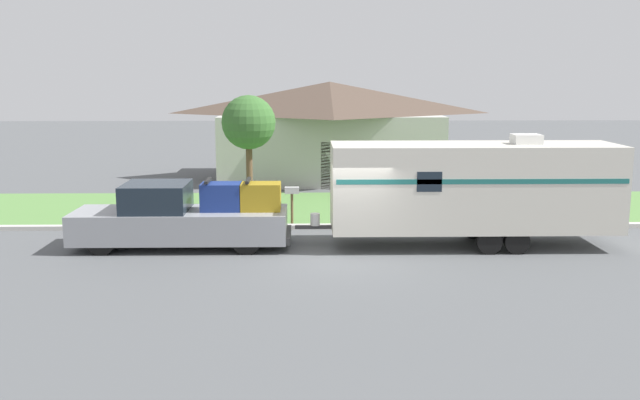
{
  "coord_description": "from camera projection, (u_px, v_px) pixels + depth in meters",
  "views": [
    {
      "loc": [
        -1.17,
        -19.32,
        5.03
      ],
      "look_at": [
        -0.74,
        1.26,
        1.4
      ],
      "focal_mm": 40.0,
      "sensor_mm": 36.0,
      "label": 1
    }
  ],
  "objects": [
    {
      "name": "lawn_strip",
      "position": [
        336.0,
        208.0,
        27.2
      ],
      "size": [
        80.0,
        7.0,
        0.03
      ],
      "color": "#568442",
      "rests_on": "ground_plane"
    },
    {
      "name": "curb_strip",
      "position": [
        341.0,
        226.0,
        23.6
      ],
      "size": [
        80.0,
        0.3,
        0.14
      ],
      "color": "beige",
      "rests_on": "ground_plane"
    },
    {
      "name": "ground_plane",
      "position": [
        347.0,
        257.0,
        19.92
      ],
      "size": [
        120.0,
        120.0,
        0.0
      ],
      "primitive_type": "plane",
      "color": "#515456"
    },
    {
      "name": "travel_trailer",
      "position": [
        474.0,
        187.0,
        20.93
      ],
      "size": [
        9.43,
        2.31,
        3.32
      ],
      "color": "black",
      "rests_on": "ground_plane"
    },
    {
      "name": "house_across_street",
      "position": [
        330.0,
        129.0,
        34.71
      ],
      "size": [
        11.07,
        7.58,
        4.7
      ],
      "color": "#B2B2A8",
      "rests_on": "ground_plane"
    },
    {
      "name": "tree_in_yard",
      "position": [
        249.0,
        123.0,
        26.26
      ],
      "size": [
        2.0,
        2.0,
        4.3
      ],
      "color": "brown",
      "rests_on": "ground_plane"
    },
    {
      "name": "mailbox",
      "position": [
        292.0,
        196.0,
        23.99
      ],
      "size": [
        0.48,
        0.2,
        1.3
      ],
      "color": "brown",
      "rests_on": "ground_plane"
    },
    {
      "name": "pickup_truck",
      "position": [
        183.0,
        218.0,
        20.91
      ],
      "size": [
        6.34,
        2.07,
        2.03
      ],
      "color": "black",
      "rests_on": "ground_plane"
    }
  ]
}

